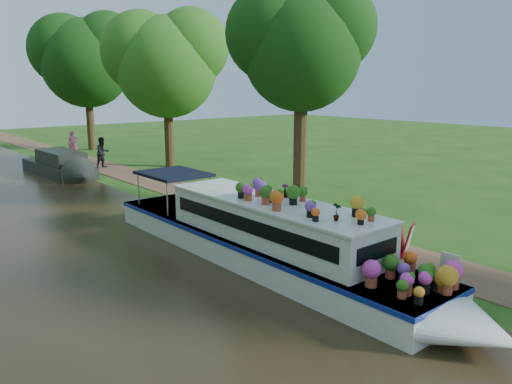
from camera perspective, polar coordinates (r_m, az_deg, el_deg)
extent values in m
plane|color=#1F4711|center=(16.84, 2.92, -4.90)|extent=(100.00, 100.00, 0.00)
cube|color=black|center=(13.71, -16.09, -9.41)|extent=(10.00, 100.00, 0.02)
cube|color=brown|center=(17.64, 5.79, -4.10)|extent=(2.20, 100.00, 0.03)
cube|color=silver|center=(14.45, -0.41, -6.17)|extent=(2.20, 12.00, 0.75)
cube|color=navy|center=(14.35, -0.41, -4.97)|extent=(2.24, 12.04, 0.12)
cube|color=silver|center=(13.61, 1.73, -3.38)|extent=(1.80, 7.00, 1.05)
cube|color=silver|center=(13.47, 1.75, -1.10)|extent=(1.90, 7.10, 0.06)
cube|color=black|center=(14.19, 4.49, -2.45)|extent=(0.03, 6.40, 0.38)
cube|color=black|center=(13.02, -1.27, -3.75)|extent=(0.03, 6.40, 0.38)
cube|color=black|center=(17.52, -9.40, 2.08)|extent=(1.90, 2.40, 0.10)
cube|color=white|center=(11.80, 21.28, -7.84)|extent=(0.04, 0.45, 0.55)
imported|color=#225416|center=(11.54, 9.21, -2.22)|extent=(0.19, 0.25, 0.45)
imported|color=#225416|center=(13.82, 3.33, 0.16)|extent=(0.30, 0.30, 0.38)
cylinder|color=#2F210F|center=(21.07, 5.04, 4.86)|extent=(0.56, 0.56, 4.55)
sphere|color=black|center=(20.94, 5.25, 15.65)|extent=(4.80, 4.80, 4.80)
sphere|color=black|center=(21.22, 8.68, 18.12)|extent=(3.60, 3.60, 3.60)
sphere|color=black|center=(21.03, 1.90, 17.65)|extent=(3.84, 3.84, 3.84)
cylinder|color=#2F210F|center=(31.08, -9.90, 6.42)|extent=(0.56, 0.56, 3.85)
sphere|color=#225416|center=(30.95, -10.18, 13.86)|extent=(6.00, 6.00, 6.00)
sphere|color=#225416|center=(30.87, -7.39, 16.18)|extent=(4.50, 4.50, 4.50)
sphere|color=#225416|center=(31.41, -12.96, 15.36)|extent=(4.80, 4.80, 4.80)
cylinder|color=#2F210F|center=(40.74, -18.40, 7.56)|extent=(0.56, 0.56, 4.20)
sphere|color=black|center=(40.68, -18.83, 13.75)|extent=(6.60, 6.60, 6.60)
sphere|color=black|center=(40.35, -16.62, 15.79)|extent=(4.95, 4.95, 4.95)
sphere|color=black|center=(41.40, -21.07, 14.94)|extent=(5.28, 5.28, 5.28)
cube|color=black|center=(30.18, -21.64, 2.53)|extent=(2.14, 6.33, 0.63)
cube|color=black|center=(29.59, -21.42, 3.71)|extent=(1.66, 3.70, 0.73)
cube|color=maroon|center=(15.37, 16.51, -6.93)|extent=(0.68, 0.62, 0.03)
cube|color=maroon|center=(15.16, 17.00, -5.29)|extent=(0.67, 0.46, 0.99)
cube|color=maroon|center=(15.28, 16.25, -5.10)|extent=(0.67, 0.46, 0.99)
cube|color=white|center=(15.12, 17.14, -5.14)|extent=(0.51, 0.33, 0.69)
imported|color=#DA5974|center=(36.38, -20.20, 5.13)|extent=(0.77, 0.63, 1.84)
imported|color=black|center=(31.38, -17.11, 4.33)|extent=(1.05, 0.91, 1.85)
imported|color=#28621D|center=(20.29, -7.97, -1.41)|extent=(0.39, 0.34, 0.43)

